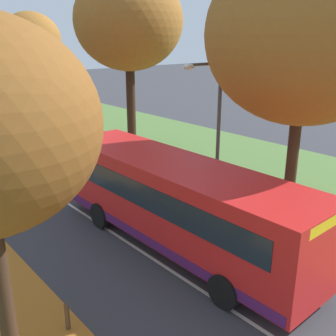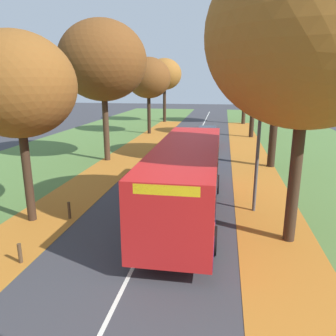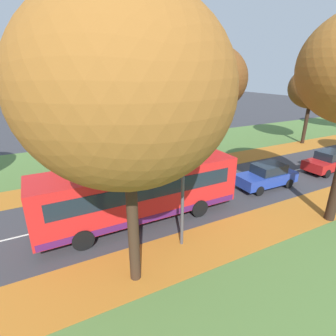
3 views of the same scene
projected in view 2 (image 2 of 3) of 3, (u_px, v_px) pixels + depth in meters
The scene contains 19 objects.
grass_verge_left at pixel (57, 160), 23.62m from camera, with size 12.00×90.00×0.01m, color #517538.
leaf_litter_left at pixel (83, 189), 17.16m from camera, with size 2.80×60.00×0.00m, color #B26B23.
grass_verge_right at pixel (328, 171), 20.67m from camera, with size 12.00×90.00×0.01m, color #517538.
leaf_litter_right at pixel (264, 199), 15.69m from camera, with size 2.80×60.00×0.00m, color #B26B23.
road_centre_line at pixel (183, 165), 22.15m from camera, with size 0.12×80.00×0.01m, color silver.
tree_left_near at pixel (17, 86), 12.02m from camera, with size 4.32×4.32×7.29m.
tree_left_mid at pixel (103, 61), 21.75m from camera, with size 5.88×5.88×9.44m.
tree_left_far at pixel (148, 78), 33.89m from camera, with size 4.63×4.63×7.88m.
tree_left_distant at pixel (164, 74), 43.88m from camera, with size 4.59×4.59×8.44m.
tree_right_near at pixel (310, 35), 9.93m from camera, with size 6.40×6.40×9.74m.
tree_right_mid at pixel (280, 46), 19.78m from camera, with size 5.66×5.66×10.11m.
tree_right_far at pixel (255, 70), 31.41m from camera, with size 4.35×4.35×8.55m.
tree_right_distant at pixel (247, 66), 41.38m from camera, with size 5.04×5.04×9.61m.
bollard_third at pixel (20, 253), 10.14m from camera, with size 0.12×0.12×0.65m, color #4C3823.
bollard_fourth at pixel (69, 210), 13.43m from camera, with size 0.12×0.12×0.71m, color #4C3823.
streetlamp_right at pixel (251, 125), 13.42m from camera, with size 1.89×0.28×6.00m.
bus at pixel (187, 176), 13.56m from camera, with size 2.71×10.41×2.98m.
car_blue_lead at pixel (202, 152), 22.36m from camera, with size 1.84×4.23×1.62m.
car_red_following at pixel (207, 136), 28.60m from camera, with size 1.92×4.27×1.62m.
Camera 2 is at (2.51, -1.33, 5.50)m, focal length 35.00 mm.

